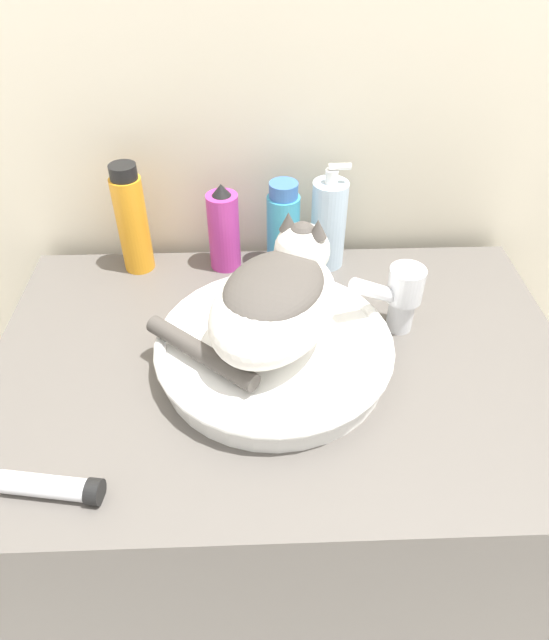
# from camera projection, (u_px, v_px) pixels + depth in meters

# --- Properties ---
(wall_back) EXTENTS (8.00, 0.05, 2.40)m
(wall_back) POSITION_uv_depth(u_px,v_px,m) (273.00, 73.00, 0.99)
(wall_back) COLOR beige
(wall_back) RESTS_ON ground_plane
(vanity_counter) EXTENTS (0.94, 0.63, 0.87)m
(vanity_counter) POSITION_uv_depth(u_px,v_px,m) (280.00, 506.00, 1.20)
(vanity_counter) COLOR #56514C
(vanity_counter) RESTS_ON ground_plane
(sink_basin) EXTENTS (0.37, 0.37, 0.05)m
(sink_basin) POSITION_uv_depth(u_px,v_px,m) (274.00, 350.00, 0.90)
(sink_basin) COLOR white
(sink_basin) RESTS_ON vanity_counter
(cat) EXTENTS (0.33, 0.30, 0.16)m
(cat) POSITION_uv_depth(u_px,v_px,m) (276.00, 298.00, 0.84)
(cat) COLOR silver
(cat) RESTS_ON sink_basin
(faucet) EXTENTS (0.13, 0.08, 0.13)m
(faucet) POSITION_uv_depth(u_px,v_px,m) (400.00, 295.00, 0.93)
(faucet) COLOR silver
(faucet) RESTS_ON vanity_counter
(spray_bottle_trigger) EXTENTS (0.06, 0.06, 0.17)m
(spray_bottle_trigger) POSITION_uv_depth(u_px,v_px,m) (224.00, 230.00, 1.07)
(spray_bottle_trigger) COLOR #B2338C
(spray_bottle_trigger) RESTS_ON vanity_counter
(mouthwash_bottle) EXTENTS (0.06, 0.06, 0.17)m
(mouthwash_bottle) POSITION_uv_depth(u_px,v_px,m) (283.00, 227.00, 1.07)
(mouthwash_bottle) COLOR teal
(mouthwash_bottle) RESTS_ON vanity_counter
(soap_pump_bottle) EXTENTS (0.07, 0.07, 0.21)m
(soap_pump_bottle) POSITION_uv_depth(u_px,v_px,m) (328.00, 224.00, 1.07)
(soap_pump_bottle) COLOR silver
(soap_pump_bottle) RESTS_ON vanity_counter
(shampoo_bottle_tall) EXTENTS (0.06, 0.06, 0.21)m
(shampoo_bottle_tall) POSITION_uv_depth(u_px,v_px,m) (132.00, 221.00, 1.05)
(shampoo_bottle_tall) COLOR orange
(shampoo_bottle_tall) RESTS_ON vanity_counter
(cream_tube) EXTENTS (0.14, 0.05, 0.03)m
(cream_tube) POSITION_uv_depth(u_px,v_px,m) (52.00, 487.00, 0.72)
(cream_tube) COLOR silver
(cream_tube) RESTS_ON vanity_counter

